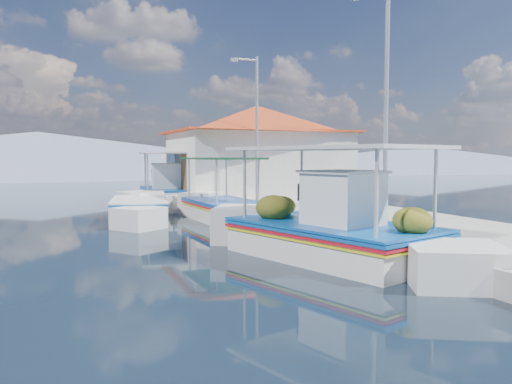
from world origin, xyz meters
name	(u,v)px	position (x,y,z in m)	size (l,w,h in m)	color
ground	(246,279)	(0.00, 0.00, 0.00)	(160.00, 160.00, 0.00)	black
quay	(346,218)	(5.90, 6.00, 0.25)	(5.00, 44.00, 0.50)	#A4A099
bollards	(301,211)	(3.80, 5.25, 0.65)	(0.20, 17.20, 0.30)	#A5A8AD
main_caique	(331,234)	(2.57, 1.23, 0.55)	(4.20, 8.36, 2.88)	white
caique_green_canopy	(222,209)	(2.47, 9.23, 0.38)	(2.31, 6.88, 2.57)	white
caique_blue_hull	(139,211)	(-0.47, 10.10, 0.32)	(2.69, 6.60, 1.19)	white
caique_far	(166,194)	(1.68, 15.75, 0.53)	(3.09, 8.08, 2.85)	white
harbor_building	(257,148)	(6.20, 15.00, 2.78)	(10.49, 10.49, 4.40)	white
lamp_post_near	(383,98)	(4.51, 2.00, 3.85)	(1.21, 0.14, 6.00)	#A5A8AD
lamp_post_far	(255,121)	(4.51, 11.00, 3.85)	(1.21, 0.14, 6.00)	#A5A8AD
mountain_ridge	(138,159)	(6.54, 56.00, 2.04)	(171.40, 96.00, 5.50)	slate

